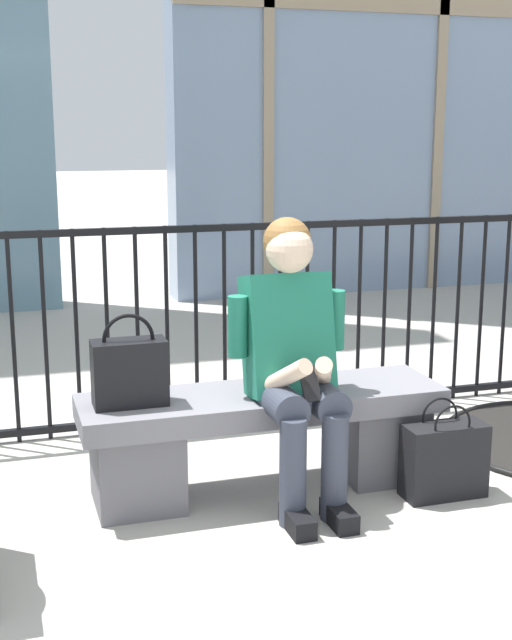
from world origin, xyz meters
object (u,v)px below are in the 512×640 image
Objects in this scene: handbag_on_bench at (130,371)px; seated_person_with_phone at (294,353)px; stone_bench at (263,431)px; shopping_bag at (444,459)px.

seated_person_with_phone is at bearing -9.94° from handbag_on_bench.
seated_person_with_phone reaches higher than stone_bench.
seated_person_with_phone reaches higher than handbag_on_bench.
stone_bench is 1.32× the size of seated_person_with_phone.
shopping_bag is at bearing -22.89° from stone_bench.
handbag_on_bench is at bearing 170.06° from seated_person_with_phone.
stone_bench is 4.13× the size of handbag_on_bench.
handbag_on_bench reaches higher than shopping_bag.
stone_bench is 0.41m from seated_person_with_phone.
seated_person_with_phone is at bearing -53.01° from stone_bench.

